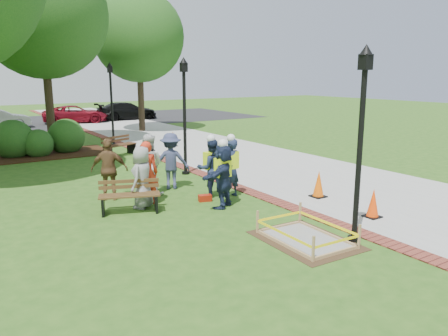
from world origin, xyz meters
TOP-DOWN VIEW (x-y plane):
  - ground at (0.00, 0.00)m, footprint 100.00×100.00m
  - sidewalk at (5.00, 10.00)m, footprint 6.00×60.00m
  - brick_edging at (1.75, 10.00)m, footprint 0.50×60.00m
  - mulch_bed at (-3.00, 12.00)m, footprint 7.00×3.00m
  - parking_lot at (0.00, 27.00)m, footprint 36.00×12.00m
  - wet_concrete_pad at (0.34, -2.41)m, footprint 1.77×2.35m
  - bench_near at (-2.22, 1.66)m, footprint 1.69×1.05m
  - bench_far at (0.49, 9.94)m, footprint 1.73×1.13m
  - cone_front at (2.91, -2.17)m, footprint 0.39×0.39m
  - cone_back at (3.11, -0.01)m, footprint 0.42×0.42m
  - cone_far at (3.72, 11.02)m, footprint 0.40×0.40m
  - toolbox at (0.03, 1.51)m, footprint 0.42×0.31m
  - lamp_near at (1.25, -3.00)m, footprint 0.28×0.28m
  - lamp_mid at (1.25, 5.00)m, footprint 0.28×0.28m
  - lamp_far at (1.25, 13.00)m, footprint 0.28×0.28m
  - tree_back at (-1.47, 14.62)m, footprint 6.40×6.40m
  - tree_right at (4.87, 17.88)m, footprint 5.75×5.75m
  - shrub_b at (-3.60, 12.33)m, footprint 1.82×1.82m
  - shrub_c at (-2.64, 11.84)m, footprint 1.34×1.34m
  - shrub_d at (-1.27, 12.37)m, footprint 1.72×1.72m
  - shrub_e at (-2.88, 13.33)m, footprint 0.86×0.86m
  - casual_person_a at (-1.73, 1.92)m, footprint 0.65×0.63m
  - casual_person_b at (-1.48, 2.21)m, footprint 0.68×0.57m
  - casual_person_c at (-1.05, 3.08)m, footprint 0.71×0.69m
  - casual_person_d at (-2.24, 3.17)m, footprint 0.70×0.62m
  - casual_person_e at (-0.14, 3.36)m, footprint 0.69×0.60m
  - hivis_worker_a at (0.17, 0.75)m, footprint 0.68×0.62m
  - hivis_worker_b at (0.94, 1.50)m, footprint 0.65×0.52m
  - hivis_worker_c at (0.44, 1.82)m, footprint 0.64×0.49m
  - parked_car_b at (-2.90, 24.35)m, footprint 2.06×4.52m
  - parked_car_c at (2.50, 25.31)m, footprint 2.83×4.77m
  - parked_car_d at (6.72, 25.52)m, footprint 2.15×4.80m

SIDE VIEW (x-z plane):
  - ground at x=0.00m, z-range 0.00..0.00m
  - shrub_b at x=-3.60m, z-range -0.91..0.91m
  - shrub_c at x=-2.64m, z-range -0.67..0.67m
  - shrub_d at x=-1.27m, z-range -0.86..0.86m
  - shrub_e at x=-2.88m, z-range -0.43..0.43m
  - parked_car_b at x=-2.90m, z-range -0.73..0.73m
  - parked_car_c at x=2.50m, z-range -0.73..0.73m
  - parked_car_d at x=6.72m, z-range -0.78..0.78m
  - parking_lot at x=0.00m, z-range 0.00..0.01m
  - sidewalk at x=5.00m, z-range 0.00..0.02m
  - brick_edging at x=1.75m, z-range 0.00..0.03m
  - mulch_bed at x=-3.00m, z-range -0.01..0.04m
  - toolbox at x=0.03m, z-range 0.00..0.19m
  - wet_concrete_pad at x=0.34m, z-range -0.04..0.51m
  - bench_near at x=-2.22m, z-range -0.16..0.71m
  - bench_far at x=0.49m, z-range -0.16..0.73m
  - cone_front at x=2.91m, z-range -0.01..0.76m
  - cone_far at x=3.72m, z-range -0.01..0.77m
  - cone_back at x=3.11m, z-range -0.01..0.81m
  - casual_person_a at x=-1.73m, z-range 0.00..1.73m
  - casual_person_e at x=-0.14m, z-range 0.00..1.82m
  - casual_person_b at x=-1.48m, z-range 0.00..1.82m
  - casual_person_d at x=-2.24m, z-range 0.00..1.83m
  - casual_person_c at x=-1.05m, z-range 0.00..1.89m
  - hivis_worker_c at x=0.44m, z-range -0.01..1.90m
  - hivis_worker_a at x=0.17m, z-range -0.01..1.92m
  - hivis_worker_b at x=0.94m, z-range -0.01..1.92m
  - lamp_near at x=1.25m, z-range 0.35..4.61m
  - lamp_mid at x=1.25m, z-range 0.35..4.61m
  - lamp_far at x=1.25m, z-range 0.35..4.61m
  - tree_right at x=4.87m, z-range 1.56..10.44m
  - tree_back at x=-1.47m, z-range 1.69..11.50m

